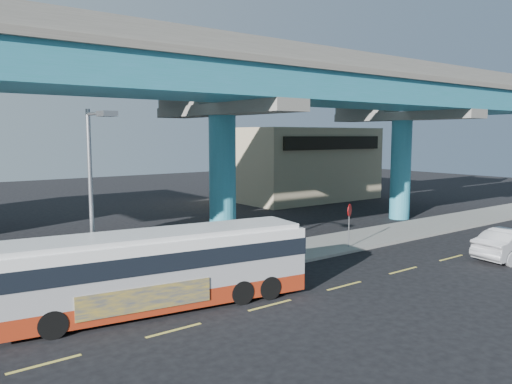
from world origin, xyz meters
TOP-DOWN VIEW (x-y plane):
  - ground at (0.00, 0.00)m, footprint 120.00×120.00m
  - sidewalk at (0.00, 5.50)m, footprint 70.00×4.00m
  - lane_markings at (-0.00, -0.30)m, footprint 58.00×0.12m
  - viaduct at (-0.00, 9.11)m, footprint 52.00×12.40m
  - building_beige at (18.00, 22.98)m, footprint 14.00×10.23m
  - transit_bus at (-7.34, 1.87)m, footprint 11.30×3.96m
  - street_lamp at (-9.10, 3.46)m, footprint 0.50×2.35m
  - stop_sign at (5.16, 4.18)m, footprint 0.67×0.34m

SIDE VIEW (x-z plane):
  - ground at x=0.00m, z-range 0.00..0.00m
  - lane_markings at x=0.00m, z-range 0.00..0.01m
  - sidewalk at x=0.00m, z-range 0.00..0.15m
  - transit_bus at x=-7.34m, z-range 0.14..2.98m
  - stop_sign at x=5.16m, z-range 0.67..3.09m
  - building_beige at x=18.00m, z-range 0.01..7.01m
  - street_lamp at x=-9.10m, z-range 1.26..8.37m
  - viaduct at x=0.00m, z-range 3.29..14.99m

